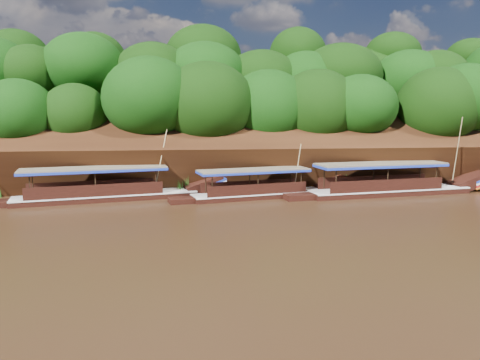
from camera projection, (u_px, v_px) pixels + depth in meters
name	position (u px, v px, depth m)	size (l,w,h in m)	color
ground	(280.00, 218.00, 29.73)	(160.00, 160.00, 0.00)	black
riverbank	(240.00, 155.00, 51.78)	(120.00, 30.06, 19.40)	black
boat_0	(398.00, 187.00, 38.14)	(16.23, 4.51, 6.76)	black
boat_1	(270.00, 191.00, 36.89)	(13.23, 4.72, 4.63)	black
boat_2	(118.00, 192.00, 35.93)	(16.17, 5.48, 5.78)	black
reeds	(221.00, 183.00, 38.70)	(47.94, 2.59, 2.01)	#246419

